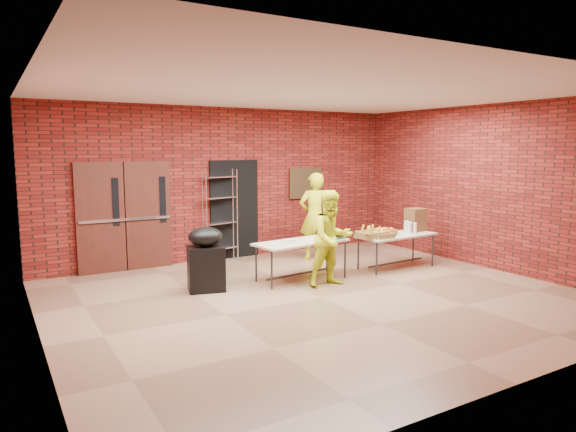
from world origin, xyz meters
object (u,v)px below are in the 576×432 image
object	(u,v)px
coffee_dispenser	(415,220)
covered_grill	(206,259)
wire_rack	(220,215)
table_right	(396,237)
table_left	(301,244)
volunteer_woman	(314,216)
volunteer_man	(332,238)

from	to	relation	value
coffee_dispenser	covered_grill	world-z (taller)	coffee_dispenser
wire_rack	covered_grill	xyz separation A→B (m)	(-1.12, -2.00, -0.43)
wire_rack	table_right	size ratio (longest dim) A/B	1.15
table_left	table_right	xyz separation A→B (m)	(2.10, -0.17, -0.03)
covered_grill	volunteer_woman	distance (m)	3.14
volunteer_woman	wire_rack	bearing A→B (deg)	-10.29
coffee_dispenser	covered_grill	distance (m)	4.48
covered_grill	volunteer_man	world-z (taller)	volunteer_man
coffee_dispenser	volunteer_woman	bearing A→B (deg)	138.60
coffee_dispenser	covered_grill	xyz separation A→B (m)	(-4.46, 0.24, -0.37)
coffee_dispenser	table_right	bearing A→B (deg)	-167.26
volunteer_man	table_left	bearing A→B (deg)	115.55
table_left	table_right	size ratio (longest dim) A/B	1.07
covered_grill	volunteer_woman	world-z (taller)	volunteer_woman
table_right	coffee_dispenser	distance (m)	0.71
wire_rack	volunteer_woman	size ratio (longest dim) A/B	1.04
wire_rack	table_left	bearing A→B (deg)	-88.53
coffee_dispenser	covered_grill	bearing A→B (deg)	176.87
table_right	covered_grill	distance (m)	3.85
volunteer_woman	coffee_dispenser	bearing A→B (deg)	154.14
table_right	volunteer_man	distance (m)	1.91
table_left	covered_grill	size ratio (longest dim) A/B	1.68
covered_grill	volunteer_man	size ratio (longest dim) A/B	0.65
table_right	covered_grill	world-z (taller)	covered_grill
volunteer_woman	volunteer_man	bearing A→B (deg)	79.88
wire_rack	table_right	bearing A→B (deg)	-55.30
table_right	volunteer_man	world-z (taller)	volunteer_man
volunteer_woman	volunteer_man	world-z (taller)	volunteer_woman
table_right	volunteer_man	size ratio (longest dim) A/B	1.02
wire_rack	volunteer_woman	distance (m)	1.98
coffee_dispenser	volunteer_woman	world-z (taller)	volunteer_woman
table_left	covered_grill	xyz separation A→B (m)	(-1.73, 0.22, -0.11)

